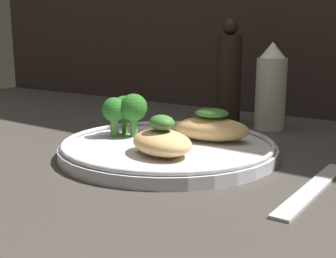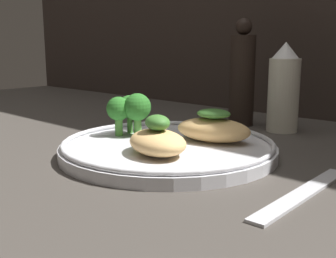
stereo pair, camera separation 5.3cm
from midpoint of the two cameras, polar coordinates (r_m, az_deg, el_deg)
The scene contains 8 objects.
ground_plane at distance 54.18cm, azimuth 2.82°, elevation -4.07°, with size 180.00×180.00×1.00cm, color #3D3833.
plate at distance 53.79cm, azimuth 2.84°, elevation -2.54°, with size 27.56×27.56×2.00cm.
grilled_meat_front at distance 48.50cm, azimuth 1.71°, elevation -1.58°, with size 10.33×8.95×4.66cm.
grilled_meat_middle at distance 55.38cm, azimuth 8.90°, elevation 0.06°, with size 11.10×7.99×4.33cm.
broccoli_bunch at distance 58.50cm, azimuth -2.64°, elevation 2.77°, with size 5.84×5.57×5.96cm.
sauce_bottle at distance 70.60cm, azimuth 17.51°, elevation 5.14°, with size 4.93×4.93×14.28cm.
pepper_grinder at distance 74.14cm, azimuth 12.06°, elevation 6.88°, with size 4.29×4.29×18.18cm.
fork at distance 42.99cm, azimuth 21.33°, elevation -7.98°, with size 2.23×18.37×0.60cm.
Camera 2 is at (35.44, -38.37, 14.13)cm, focal length 45.00 mm.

